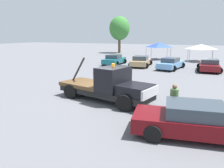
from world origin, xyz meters
TOP-DOWN VIEW (x-y plane):
  - ground_plane at (0.00, 0.00)m, footprint 160.00×160.00m
  - tow_truck at (0.36, -0.08)m, footprint 6.39×3.20m
  - foreground_car at (5.51, -2.95)m, footprint 5.44×2.71m
  - person_near_truck at (4.31, -1.54)m, footprint 0.38×0.38m
  - parked_car_teal at (-5.92, 15.19)m, footprint 2.55×4.39m
  - parked_car_tan at (-2.15, 14.88)m, footprint 2.80×4.75m
  - parked_car_skyblue at (1.65, 14.19)m, footprint 2.90×4.98m
  - parked_car_maroon at (5.72, 14.34)m, footprint 2.68×4.49m
  - canopy_tent_blue at (-1.84, 23.84)m, footprint 3.34×3.34m
  - canopy_tent_white at (4.42, 23.66)m, footprint 3.36×3.36m
  - tree_left at (-12.55, 33.38)m, footprint 4.36×4.36m

SIDE VIEW (x-z plane):
  - ground_plane at x=0.00m, z-range 0.00..0.00m
  - parked_car_teal at x=-5.92m, z-range -0.02..1.32m
  - parked_car_skyblue at x=1.65m, z-range -0.02..1.32m
  - parked_car_maroon at x=5.72m, z-range -0.02..1.32m
  - parked_car_tan at x=-2.15m, z-range -0.02..1.32m
  - foreground_car at x=5.51m, z-range -0.02..1.32m
  - tow_truck at x=0.36m, z-range -0.35..2.16m
  - person_near_truck at x=4.31m, z-range 0.13..1.84m
  - canopy_tent_white at x=4.42m, z-range 0.91..3.45m
  - canopy_tent_blue at x=-1.84m, z-range 0.97..3.67m
  - tree_left at x=-12.55m, z-range 1.33..9.12m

